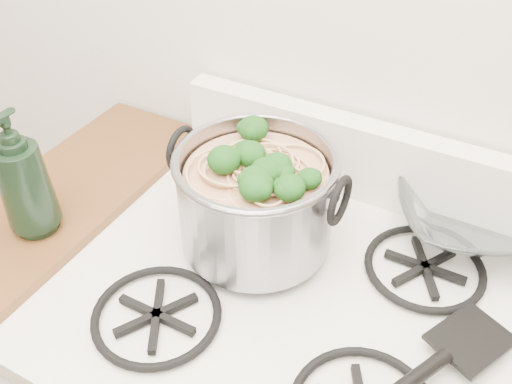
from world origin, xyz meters
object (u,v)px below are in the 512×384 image
glass_bowl (470,221)px  bottle (22,174)px  spatula (472,336)px  stock_pot (256,199)px

glass_bowl → bottle: size_ratio=0.45×
spatula → bottle: bearing=-144.8°
spatula → glass_bowl: bearing=129.0°
glass_bowl → stock_pot: bearing=-147.5°
glass_bowl → bottle: (-0.69, -0.37, 0.10)m
stock_pot → glass_bowl: size_ratio=2.80×
bottle → spatula: bearing=20.1°
stock_pot → bottle: bottle is taller
stock_pot → bottle: 0.40m
spatula → bottle: bottle is taller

